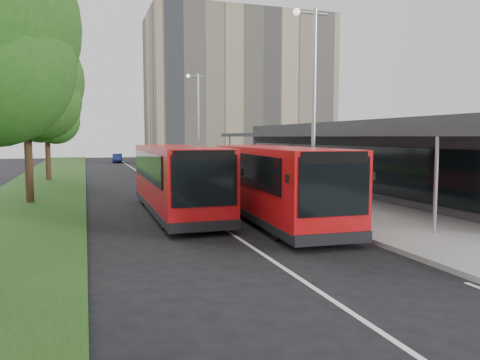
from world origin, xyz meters
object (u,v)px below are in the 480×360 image
at_px(litter_bin, 261,180).
at_px(car_near, 150,159).
at_px(bus_main, 274,183).
at_px(lamp_post_near, 312,97).
at_px(car_far, 117,158).
at_px(tree_mid, 25,88).
at_px(bus_second, 177,179).
at_px(bollard, 219,172).
at_px(lamp_post_far, 197,117).
at_px(tree_far, 46,114).

height_order(litter_bin, car_near, car_near).
bearing_deg(bus_main, lamp_post_near, 25.43).
bearing_deg(lamp_post_near, bus_main, -157.49).
bearing_deg(litter_bin, car_far, 100.16).
distance_m(tree_mid, car_near, 31.31).
relative_size(car_near, car_far, 1.15).
distance_m(tree_mid, litter_bin, 13.38).
relative_size(litter_bin, car_near, 0.24).
bearing_deg(car_near, litter_bin, -100.89).
xyz_separation_m(bus_second, car_near, (3.35, 34.50, -0.77)).
height_order(lamp_post_near, bus_main, lamp_post_near).
distance_m(bus_main, car_far, 43.64).
relative_size(lamp_post_near, bus_main, 0.80).
distance_m(bus_main, car_near, 37.34).
height_order(lamp_post_near, car_far, lamp_post_near).
bearing_deg(tree_mid, bollard, 36.15).
height_order(litter_bin, bollard, bollard).
height_order(lamp_post_far, bus_second, lamp_post_far).
bearing_deg(bus_main, car_far, 96.74).
distance_m(lamp_post_far, bus_second, 18.96).
bearing_deg(bus_second, litter_bin, 47.73).
bearing_deg(car_near, tree_mid, -124.67).
relative_size(bollard, car_far, 0.30).
height_order(lamp_post_near, lamp_post_far, same).
distance_m(bus_main, bus_second, 4.22).
height_order(lamp_post_near, car_near, lamp_post_near).
height_order(litter_bin, car_far, car_far).
relative_size(lamp_post_far, car_far, 2.42).
distance_m(tree_mid, tree_far, 12.02).
relative_size(lamp_post_near, bus_second, 0.81).
distance_m(lamp_post_far, car_far, 23.62).
height_order(tree_mid, bus_main, tree_mid).
xyz_separation_m(lamp_post_far, bus_main, (-1.93, -20.80, -3.29)).
xyz_separation_m(tree_mid, car_near, (9.41, 29.48, -4.78)).
height_order(car_near, car_far, car_near).
distance_m(tree_far, lamp_post_near, 22.06).
bearing_deg(lamp_post_near, car_near, 92.69).
bearing_deg(car_near, lamp_post_near, -104.27).
bearing_deg(tree_far, bus_main, -65.14).
distance_m(bus_second, car_near, 34.68).
xyz_separation_m(tree_mid, tree_far, (0.00, 12.00, -0.63)).
xyz_separation_m(bus_main, litter_bin, (3.15, 9.68, -0.82)).
bearing_deg(car_far, car_near, -59.33).
xyz_separation_m(tree_far, bollard, (11.70, -3.45, -4.15)).
xyz_separation_m(bus_main, car_near, (0.21, 37.33, -0.78)).
xyz_separation_m(bollard, car_near, (-2.29, 20.93, -0.00)).
relative_size(bollard, car_near, 0.26).
bearing_deg(bollard, car_far, 101.29).
xyz_separation_m(litter_bin, bollard, (-0.65, 6.73, 0.04)).
height_order(bus_second, litter_bin, bus_second).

